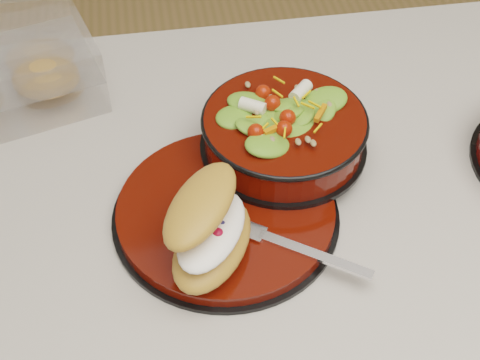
{
  "coord_description": "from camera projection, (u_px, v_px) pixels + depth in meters",
  "views": [
    {
      "loc": [
        -0.16,
        -0.52,
        1.5
      ],
      "look_at": [
        -0.08,
        -0.0,
        0.94
      ],
      "focal_mm": 50.0,
      "sensor_mm": 36.0,
      "label": 1
    }
  ],
  "objects": [
    {
      "name": "dinner_plate",
      "position": [
        227.0,
        212.0,
        0.78
      ],
      "size": [
        0.27,
        0.27,
        0.02
      ],
      "rotation": [
        0.0,
        0.0,
        -0.14
      ],
      "color": "black",
      "rests_on": "island_counter"
    },
    {
      "name": "pastry_box",
      "position": [
        2.0,
        73.0,
        0.9
      ],
      "size": [
        0.28,
        0.23,
        0.09
      ],
      "rotation": [
        0.0,
        0.0,
        0.28
      ],
      "color": "white",
      "rests_on": "island_counter"
    },
    {
      "name": "salad_bowl",
      "position": [
        284.0,
        128.0,
        0.81
      ],
      "size": [
        0.21,
        0.21,
        0.09
      ],
      "rotation": [
        0.0,
        0.0,
        -0.19
      ],
      "color": "black",
      "rests_on": "dinner_plate"
    },
    {
      "name": "croissant",
      "position": [
        211.0,
        228.0,
        0.7
      ],
      "size": [
        0.13,
        0.16,
        0.08
      ],
      "rotation": [
        0.0,
        0.0,
        1.05
      ],
      "color": "#C6853C",
      "rests_on": "dinner_plate"
    },
    {
      "name": "fork",
      "position": [
        294.0,
        247.0,
        0.73
      ],
      "size": [
        0.15,
        0.11,
        0.0
      ],
      "rotation": [
        0.0,
        0.0,
        0.97
      ],
      "color": "silver",
      "rests_on": "dinner_plate"
    }
  ]
}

